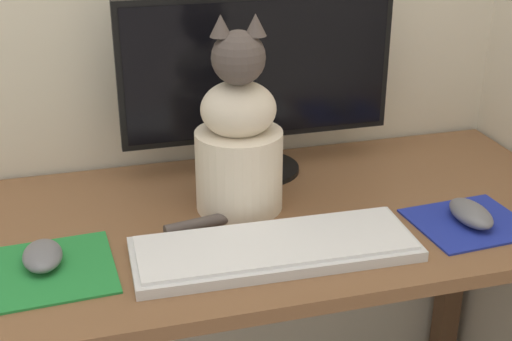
{
  "coord_description": "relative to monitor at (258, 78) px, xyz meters",
  "views": [
    {
      "loc": [
        -0.32,
        -1.11,
        1.31
      ],
      "look_at": [
        -0.03,
        -0.05,
        0.81
      ],
      "focal_mm": 50.0,
      "sensor_mm": 36.0,
      "label": 1
    }
  ],
  "objects": [
    {
      "name": "desk",
      "position": [
        -0.04,
        -0.19,
        -0.31
      ],
      "size": [
        1.22,
        0.57,
        0.7
      ],
      "color": "brown",
      "rests_on": "ground_plane"
    },
    {
      "name": "monitor",
      "position": [
        0.0,
        0.0,
        0.0
      ],
      "size": [
        0.55,
        0.17,
        0.36
      ],
      "color": "black",
      "rests_on": "desk"
    },
    {
      "name": "keyboard",
      "position": [
        -0.06,
        -0.33,
        -0.19
      ],
      "size": [
        0.47,
        0.18,
        0.02
      ],
      "rotation": [
        0.0,
        0.0,
        -0.03
      ],
      "color": "silver",
      "rests_on": "desk"
    },
    {
      "name": "mousepad_left",
      "position": [
        -0.43,
        -0.29,
        -0.2
      ],
      "size": [
        0.23,
        0.21,
        0.0
      ],
      "rotation": [
        0.0,
        0.0,
        0.05
      ],
      "color": "#238438",
      "rests_on": "desk"
    },
    {
      "name": "mousepad_right",
      "position": [
        0.3,
        -0.32,
        -0.2
      ],
      "size": [
        0.2,
        0.18,
        0.0
      ],
      "rotation": [
        0.0,
        0.0,
        0.07
      ],
      "color": "#1E2D9E",
      "rests_on": "desk"
    },
    {
      "name": "computer_mouse_left",
      "position": [
        -0.43,
        -0.27,
        -0.18
      ],
      "size": [
        0.06,
        0.1,
        0.03
      ],
      "color": "slate",
      "rests_on": "mousepad_left"
    },
    {
      "name": "computer_mouse_right",
      "position": [
        0.3,
        -0.32,
        -0.18
      ],
      "size": [
        0.06,
        0.11,
        0.03
      ],
      "color": "slate",
      "rests_on": "mousepad_right"
    },
    {
      "name": "cat",
      "position": [
        -0.08,
        -0.15,
        -0.06
      ],
      "size": [
        0.24,
        0.18,
        0.36
      ],
      "rotation": [
        0.0,
        0.0,
        -0.16
      ],
      "color": "beige",
      "rests_on": "desk"
    }
  ]
}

